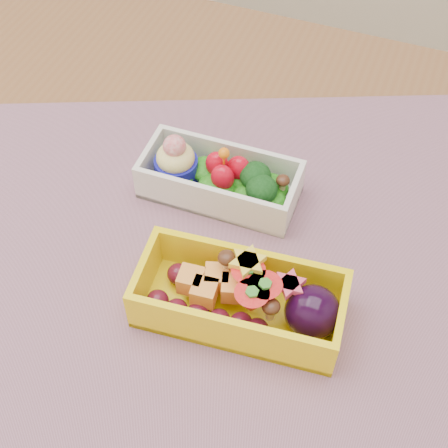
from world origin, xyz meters
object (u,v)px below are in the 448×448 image
(placemat, at_px, (215,250))
(bento_yellow, at_px, (244,299))
(table, at_px, (187,293))
(bento_white, at_px, (219,179))

(placemat, height_order, bento_yellow, bento_yellow)
(table, distance_m, placemat, 0.11)
(table, bearing_deg, placemat, -4.14)
(placemat, bearing_deg, table, 175.86)
(placemat, relative_size, bento_yellow, 3.07)
(placemat, xyz_separation_m, bento_yellow, (0.05, -0.06, 0.03))
(bento_white, bearing_deg, bento_yellow, -61.40)
(placemat, height_order, bento_white, bento_white)
(bento_yellow, bearing_deg, placemat, 125.53)
(table, bearing_deg, bento_white, 78.74)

